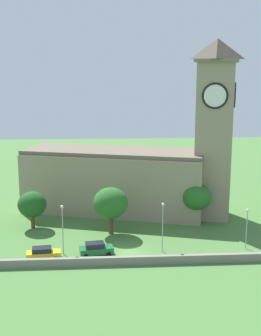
# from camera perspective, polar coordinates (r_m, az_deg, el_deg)

# --- Properties ---
(ground_plane) EXTENTS (200.00, 200.00, 0.00)m
(ground_plane) POSITION_cam_1_polar(r_m,az_deg,el_deg) (79.82, -0.91, -6.58)
(ground_plane) COLOR #477538
(church) EXTENTS (39.23, 20.23, 31.14)m
(church) POSITION_cam_1_polar(r_m,az_deg,el_deg) (82.16, 0.59, -0.22)
(church) COLOR gray
(church) RESTS_ON ground
(quay_barrier) EXTENTS (56.85, 0.70, 1.19)m
(quay_barrier) POSITION_cam_1_polar(r_m,az_deg,el_deg) (61.76, 0.00, -11.72)
(quay_barrier) COLOR gray
(quay_barrier) RESTS_ON ground
(car_yellow) EXTENTS (4.87, 2.52, 1.78)m
(car_yellow) POSITION_cam_1_polar(r_m,az_deg,el_deg) (64.41, -11.07, -10.62)
(car_yellow) COLOR gold
(car_yellow) RESTS_ON ground
(car_green) EXTENTS (4.96, 2.80, 1.90)m
(car_green) POSITION_cam_1_polar(r_m,az_deg,el_deg) (64.75, -4.42, -10.24)
(car_green) COLOR #1E6B38
(car_green) RESTS_ON ground
(streetlamp_west_mid) EXTENTS (0.44, 0.44, 7.28)m
(streetlamp_west_mid) POSITION_cam_1_polar(r_m,az_deg,el_deg) (64.35, -8.67, -6.81)
(streetlamp_west_mid) COLOR #9EA0A5
(streetlamp_west_mid) RESTS_ON ground
(streetlamp_central) EXTENTS (0.44, 0.44, 7.38)m
(streetlamp_central) POSITION_cam_1_polar(r_m,az_deg,el_deg) (64.60, 4.13, -6.57)
(streetlamp_central) COLOR #9EA0A5
(streetlamp_central) RESTS_ON ground
(streetlamp_east_mid) EXTENTS (0.44, 0.44, 6.16)m
(streetlamp_east_mid) POSITION_cam_1_polar(r_m,az_deg,el_deg) (67.92, 14.64, -6.63)
(streetlamp_east_mid) COLOR #9EA0A5
(streetlamp_east_mid) RESTS_ON ground
(tree_by_tower) EXTENTS (5.55, 5.55, 7.63)m
(tree_by_tower) POSITION_cam_1_polar(r_m,az_deg,el_deg) (71.68, -2.55, -4.50)
(tree_by_tower) COLOR brown
(tree_by_tower) RESTS_ON ground
(tree_churchyard) EXTENTS (4.76, 4.76, 6.22)m
(tree_churchyard) POSITION_cam_1_polar(r_m,az_deg,el_deg) (76.29, -12.44, -4.56)
(tree_churchyard) COLOR brown
(tree_churchyard) RESTS_ON ground
(tree_riverside_west) EXTENTS (4.88, 4.88, 7.07)m
(tree_riverside_west) POSITION_cam_1_polar(r_m,az_deg,el_deg) (76.65, 8.44, -3.72)
(tree_riverside_west) COLOR brown
(tree_riverside_west) RESTS_ON ground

